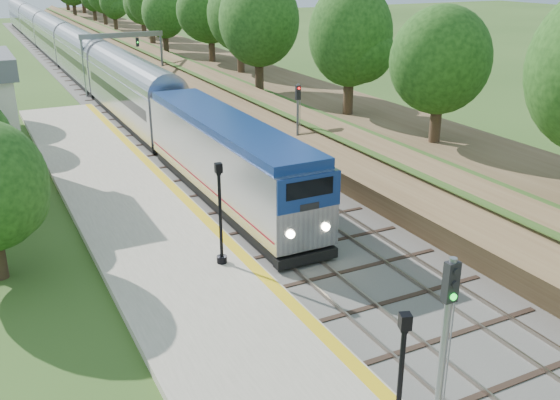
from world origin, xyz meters
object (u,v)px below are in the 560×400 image
signal_farside (298,118)px  signal_platform (444,344)px  signal_gantry (122,47)px  lamppost_far (220,220)px  lamppost_mid (399,398)px  train (68,51)px

signal_farside → signal_platform: bearing=-110.5°
signal_platform → signal_gantry: bearing=84.4°
lamppost_far → signal_farside: bearing=48.3°
signal_gantry → lamppost_far: bearing=-98.2°
lamppost_mid → lamppost_far: lamppost_far is taller
signal_gantry → signal_farside: (3.73, -30.35, -1.27)m
signal_gantry → signal_farside: size_ratio=1.50×
signal_gantry → signal_farside: signal_gantry is taller
train → signal_farside: size_ratio=22.36×
lamppost_mid → lamppost_far: (0.26, 12.97, 0.06)m
lamppost_mid → signal_platform: signal_platform is taller
train → lamppost_far: size_ratio=27.15×
lamppost_far → signal_platform: (0.55, -13.52, 1.66)m
train → signal_farside: (6.20, -49.13, 1.20)m
signal_platform → signal_farside: bearing=69.5°
lamppost_mid → signal_farside: size_ratio=0.80×
lamppost_far → signal_gantry: bearing=81.8°
lamppost_far → signal_platform: 13.63m
signal_gantry → lamppost_far: 41.67m
signal_gantry → signal_platform: bearing=-95.6°
lamppost_far → signal_platform: signal_platform is taller
train → lamppost_mid: (-3.71, -72.93, 0.04)m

